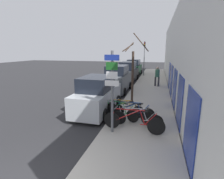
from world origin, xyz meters
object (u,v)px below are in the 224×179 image
at_px(signpost, 112,88).
at_px(parked_car_2, 128,73).
at_px(bicycle_0, 133,122).
at_px(bicycle_5, 124,109).
at_px(parked_car_1, 117,80).
at_px(street_tree, 133,73).
at_px(pedestrian_near, 157,75).
at_px(bicycle_1, 137,118).
at_px(bicycle_4, 133,111).
at_px(bicycle_3, 119,111).
at_px(parked_car_3, 134,68).
at_px(traffic_light, 144,54).
at_px(bicycle_2, 130,113).
at_px(parked_car_0, 97,96).

xyz_separation_m(signpost, parked_car_2, (-1.60, 13.15, -1.02)).
distance_m(bicycle_0, bicycle_5, 1.86).
xyz_separation_m(parked_car_1, street_tree, (1.79, -3.44, 1.03)).
relative_size(parked_car_1, pedestrian_near, 2.41).
height_order(bicycle_1, street_tree, street_tree).
bearing_deg(street_tree, bicycle_5, -91.07).
bearing_deg(bicycle_4, bicycle_3, 117.96).
distance_m(parked_car_3, street_tree, 14.09).
distance_m(pedestrian_near, traffic_light, 7.34).
bearing_deg(bicycle_5, traffic_light, 11.41).
distance_m(bicycle_1, bicycle_3, 1.20).
distance_m(bicycle_1, parked_car_2, 12.62).
relative_size(signpost, bicycle_1, 1.46).
height_order(bicycle_0, bicycle_5, bicycle_0).
bearing_deg(bicycle_3, parked_car_1, 38.29).
distance_m(bicycle_1, street_tree, 4.02).
relative_size(parked_car_3, pedestrian_near, 2.33).
distance_m(bicycle_1, bicycle_4, 0.99).
xyz_separation_m(bicycle_0, parked_car_1, (-2.45, 7.61, 0.47)).
xyz_separation_m(bicycle_0, pedestrian_near, (0.83, 10.10, 0.63)).
bearing_deg(street_tree, parked_car_2, 101.56).
bearing_deg(parked_car_1, signpost, -78.17).
relative_size(parked_car_2, traffic_light, 0.99).
bearing_deg(parked_car_2, traffic_light, 73.47).
xyz_separation_m(bicycle_0, bicycle_3, (-0.87, 1.25, -0.04)).
bearing_deg(bicycle_5, bicycle_2, -139.60).
relative_size(signpost, bicycle_2, 1.36).
distance_m(parked_car_0, traffic_light, 14.85).
bearing_deg(street_tree, bicycle_3, -94.04).
bearing_deg(bicycle_3, parked_car_2, 31.99).
distance_m(bicycle_1, bicycle_2, 0.66).
bearing_deg(parked_car_0, bicycle_0, -43.67).
height_order(pedestrian_near, traffic_light, traffic_light).
height_order(parked_car_0, parked_car_3, parked_car_3).
bearing_deg(parked_car_2, bicycle_1, -75.43).
height_order(parked_car_3, street_tree, street_tree).
relative_size(bicycle_5, parked_car_1, 0.48).
distance_m(bicycle_1, traffic_light, 16.65).
distance_m(bicycle_3, traffic_light, 15.91).
height_order(parked_car_2, pedestrian_near, parked_car_2).
bearing_deg(bicycle_3, street_tree, 20.25).
xyz_separation_m(bicycle_0, traffic_light, (-1.00, 16.96, 2.46)).
bearing_deg(parked_car_3, parked_car_1, -88.00).
relative_size(bicycle_1, parked_car_0, 0.52).
xyz_separation_m(bicycle_0, street_tree, (-0.66, 4.18, 1.49)).
distance_m(parked_car_1, parked_car_3, 10.49).
bearing_deg(parked_car_3, bicycle_0, -80.38).
distance_m(bicycle_2, street_tree, 3.49).
bearing_deg(bicycle_1, bicycle_2, 41.71).
xyz_separation_m(bicycle_2, bicycle_5, (-0.39, 0.67, -0.04)).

